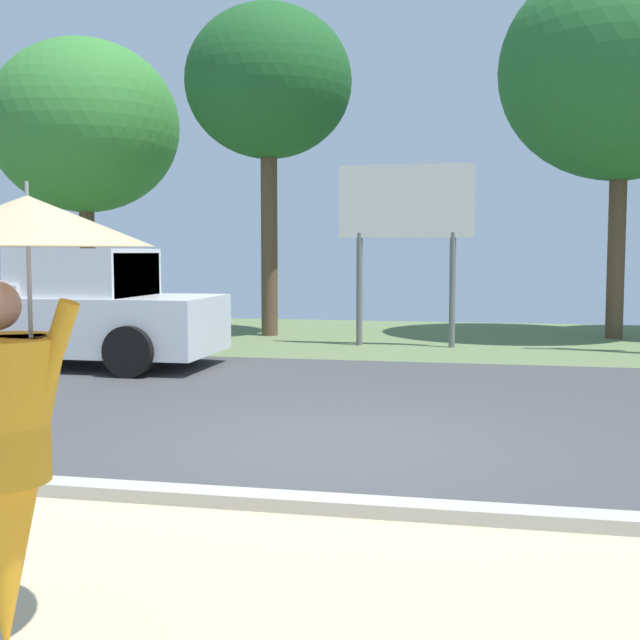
# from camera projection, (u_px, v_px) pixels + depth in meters

# --- Properties ---
(ground_plane) EXTENTS (40.00, 22.00, 0.20)m
(ground_plane) POSITION_uv_depth(u_px,v_px,m) (377.00, 396.00, 10.66)
(ground_plane) COLOR #424244
(monk_pedestrian) EXTENTS (1.12, 1.08, 2.13)m
(monk_pedestrian) POSITION_uv_depth(u_px,v_px,m) (8.00, 408.00, 3.62)
(monk_pedestrian) COLOR orange
(monk_pedestrian) RESTS_ON ground_plane
(pickup_truck) EXTENTS (5.20, 2.28, 1.88)m
(pickup_truck) POSITION_uv_depth(u_px,v_px,m) (60.00, 311.00, 13.18)
(pickup_truck) COLOR silver
(pickup_truck) RESTS_ON ground_plane
(roadside_billboard) EXTENTS (2.60, 0.12, 3.50)m
(roadside_billboard) POSITION_uv_depth(u_px,v_px,m) (406.00, 214.00, 15.68)
(roadside_billboard) COLOR slate
(roadside_billboard) RESTS_ON ground_plane
(tree_left_far) EXTENTS (4.46, 4.46, 6.83)m
(tree_left_far) POSITION_uv_depth(u_px,v_px,m) (85.00, 127.00, 19.36)
(tree_left_far) COLOR brown
(tree_left_far) RESTS_ON ground_plane
(tree_center_back) EXTENTS (3.58, 3.58, 7.10)m
(tree_center_back) POSITION_uv_depth(u_px,v_px,m) (268.00, 84.00, 17.52)
(tree_center_back) COLOR brown
(tree_center_back) RESTS_ON ground_plane
(tree_right_mid) EXTENTS (5.03, 5.03, 7.89)m
(tree_right_mid) POSITION_uv_depth(u_px,v_px,m) (622.00, 70.00, 16.86)
(tree_right_mid) COLOR brown
(tree_right_mid) RESTS_ON ground_plane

